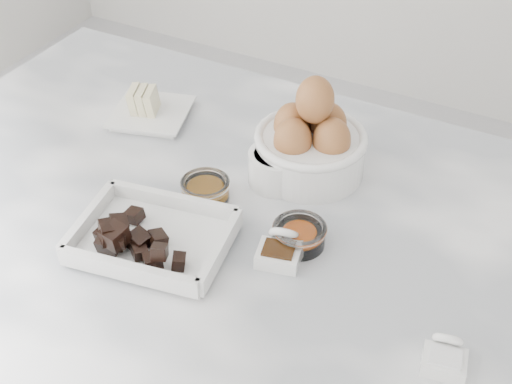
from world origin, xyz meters
TOP-DOWN VIEW (x-y plane):
  - marble_slab at (0.00, 0.00)m, footprint 1.20×0.80m
  - chocolate_dish at (-0.07, -0.10)m, footprint 0.24×0.20m
  - butter_plate at (-0.27, 0.17)m, footprint 0.16×0.16m
  - sugar_ramekin at (0.01, 0.11)m, footprint 0.09×0.09m
  - egg_bowl at (0.05, 0.16)m, footprint 0.18×0.18m
  - honey_bowl at (-0.06, 0.03)m, footprint 0.08×0.08m
  - zest_bowl at (0.10, -0.00)m, footprint 0.08×0.08m
  - vanilla_spoon at (0.09, -0.04)m, footprint 0.07×0.08m
  - salt_spoon at (0.34, -0.11)m, footprint 0.06×0.07m

SIDE VIEW (x-z plane):
  - marble_slab at x=0.00m, z-range 0.90..0.94m
  - salt_spoon at x=0.34m, z-range 0.93..0.97m
  - vanilla_spoon at x=0.09m, z-range 0.93..0.98m
  - honey_bowl at x=-0.06m, z-range 0.94..0.97m
  - butter_plate at x=-0.27m, z-range 0.93..0.98m
  - zest_bowl at x=0.10m, z-range 0.94..0.97m
  - chocolate_dish at x=-0.07m, z-range 0.94..0.99m
  - sugar_ramekin at x=0.01m, z-range 0.94..1.00m
  - egg_bowl at x=0.05m, z-range 0.91..1.08m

